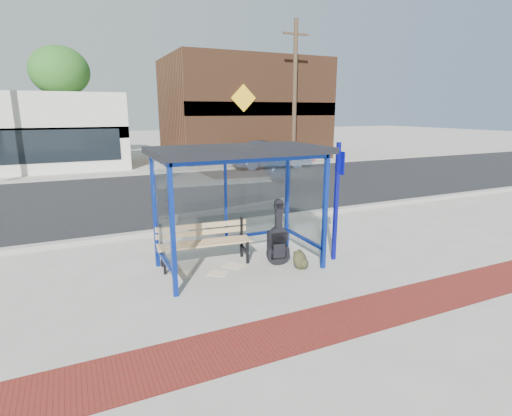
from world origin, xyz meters
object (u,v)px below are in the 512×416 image
guitar_bag (278,242)px  suitcase (277,244)px  fire_hydrant (314,155)px  backpack (301,260)px  parked_car (271,155)px  bench (204,240)px

guitar_bag → suitcase: size_ratio=2.04×
guitar_bag → fire_hydrant: (10.09, 14.24, -0.06)m
guitar_bag → backpack: bearing=-46.4°
parked_car → guitar_bag: bearing=158.7°
bench → parked_car: parked_car is taller
suitcase → parked_car: 13.88m
bench → suitcase: bench is taller
backpack → guitar_bag: bearing=101.8°
suitcase → parked_car: size_ratio=0.14×
suitcase → parked_car: bearing=67.0°
guitar_bag → parked_car: parked_car is taller
backpack → parked_car: 14.55m
backpack → fire_hydrant: bearing=33.5°
guitar_bag → suitcase: (0.17, 0.38, -0.18)m
bench → parked_car: bearing=63.0°
guitar_bag → fire_hydrant: bearing=63.7°
suitcase → backpack: size_ratio=1.65×
bench → suitcase: 1.57m
bench → fire_hydrant: (11.46, 13.58, -0.10)m
backpack → suitcase: bearing=76.0°
backpack → parked_car: size_ratio=0.09×
guitar_bag → suitcase: bearing=75.5°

